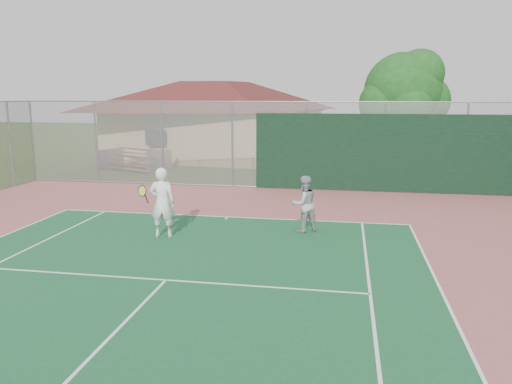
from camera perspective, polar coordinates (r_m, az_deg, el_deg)
back_fence at (r=19.99m, az=6.02°, el=4.97°), size 20.08×0.11×3.53m
clubhouse at (r=30.21m, az=-4.61°, el=9.07°), size 13.43×9.85×5.38m
bleachers at (r=26.11m, az=-13.74°, el=3.67°), size 3.41×2.68×1.04m
tree at (r=24.13m, az=16.65°, el=10.69°), size 4.14×3.93×5.78m
player_white_front at (r=13.49m, az=-10.70°, el=-1.23°), size 0.96×0.69×1.88m
player_grey_back at (r=13.86m, az=5.49°, el=-1.43°), size 0.97×0.92×1.57m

